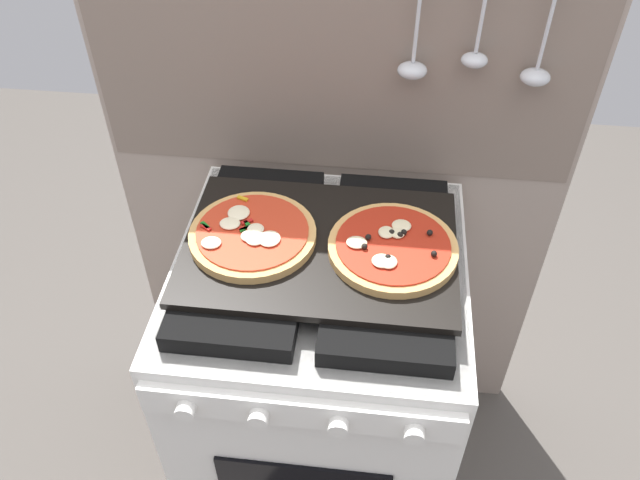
{
  "coord_description": "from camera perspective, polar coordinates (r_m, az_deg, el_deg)",
  "views": [
    {
      "loc": [
        0.11,
        -0.91,
        1.78
      ],
      "look_at": [
        0.0,
        0.0,
        0.93
      ],
      "focal_mm": 35.84,
      "sensor_mm": 36.0,
      "label": 1
    }
  ],
  "objects": [
    {
      "name": "baking_tray",
      "position": [
        1.27,
        0.0,
        -0.59
      ],
      "size": [
        0.54,
        0.38,
        0.02
      ],
      "primitive_type": "cube",
      "color": "black",
      "rests_on": "stove"
    },
    {
      "name": "pizza_right",
      "position": [
        1.25,
        6.48,
        -0.63
      ],
      "size": [
        0.25,
        0.25,
        0.03
      ],
      "color": "tan",
      "rests_on": "baking_tray"
    },
    {
      "name": "kitchen_backsplash",
      "position": [
        1.6,
        1.45,
        4.47
      ],
      "size": [
        1.1,
        0.09,
        1.55
      ],
      "color": "gray",
      "rests_on": "ground_plane"
    },
    {
      "name": "pizza_left",
      "position": [
        1.28,
        -6.05,
        0.65
      ],
      "size": [
        0.25,
        0.25,
        0.03
      ],
      "color": "tan",
      "rests_on": "baking_tray"
    },
    {
      "name": "ground_plane",
      "position": [
        2.01,
        0.0,
        -19.7
      ],
      "size": [
        4.0,
        4.0,
        0.0
      ],
      "primitive_type": "plane",
      "color": "#4C4742"
    },
    {
      "name": "stove",
      "position": [
        1.62,
        -0.01,
        -12.44
      ],
      "size": [
        0.6,
        0.64,
        0.9
      ],
      "color": "white",
      "rests_on": "ground_plane"
    }
  ]
}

